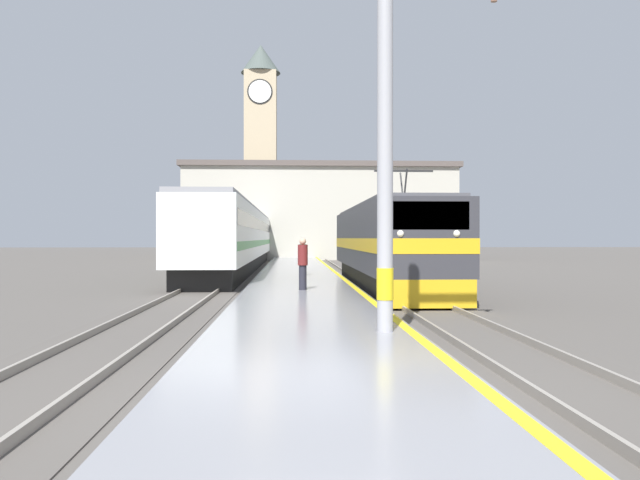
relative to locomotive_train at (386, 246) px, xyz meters
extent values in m
plane|color=#514C47|center=(-3.47, 12.82, -1.76)|extent=(200.00, 200.00, 0.00)
cube|color=gray|center=(-3.47, 7.82, -1.61)|extent=(4.04, 140.00, 0.30)
cube|color=yellow|center=(-1.60, 7.82, -1.46)|extent=(0.20, 140.00, 0.00)
cube|color=#514C47|center=(0.00, 7.82, -1.75)|extent=(2.84, 140.00, 0.02)
cube|color=gray|center=(-0.72, 7.82, -1.67)|extent=(0.07, 140.00, 0.14)
cube|color=gray|center=(0.72, 7.82, -1.67)|extent=(0.07, 140.00, 0.14)
cube|color=#514C47|center=(-7.32, 7.82, -1.75)|extent=(2.83, 140.00, 0.02)
cube|color=gray|center=(-8.04, 7.82, -1.67)|extent=(0.07, 140.00, 0.14)
cube|color=gray|center=(-6.61, 7.82, -1.67)|extent=(0.07, 140.00, 0.14)
cube|color=black|center=(0.00, 0.04, -1.31)|extent=(2.46, 14.43, 0.90)
cube|color=#333338|center=(0.00, 0.04, 0.32)|extent=(2.90, 15.69, 2.35)
cube|color=gold|center=(0.00, 0.04, 0.08)|extent=(2.92, 15.71, 0.44)
cube|color=gold|center=(0.00, -7.65, -1.27)|extent=(2.75, 0.30, 0.81)
cube|color=black|center=(0.00, -7.74, 0.94)|extent=(2.32, 0.12, 0.80)
sphere|color=white|center=(-0.80, -7.78, 0.43)|extent=(0.20, 0.20, 0.20)
sphere|color=white|center=(0.80, -7.78, 0.43)|extent=(0.20, 0.20, 0.20)
cube|color=#4C4C51|center=(0.00, 0.04, 1.55)|extent=(2.61, 14.90, 0.12)
cylinder|color=#333333|center=(0.00, -4.23, 2.11)|extent=(0.06, 0.63, 1.03)
cylinder|color=#333333|center=(0.00, -3.53, 2.11)|extent=(0.06, 0.63, 1.03)
cube|color=#262626|center=(0.00, -3.88, 2.61)|extent=(2.03, 0.08, 0.06)
cube|color=black|center=(-7.32, 16.76, -1.31)|extent=(2.46, 36.48, 0.90)
cube|color=silver|center=(-7.32, 16.76, 0.56)|extent=(2.90, 38.00, 2.85)
cube|color=black|center=(-7.32, 16.76, 1.13)|extent=(2.92, 37.24, 0.64)
cube|color=#338442|center=(-7.32, 16.76, -0.01)|extent=(2.92, 37.24, 0.36)
cube|color=gray|center=(-7.32, 16.76, 2.08)|extent=(2.67, 38.00, 0.20)
cylinder|color=#9E9EA3|center=(-2.08, -13.44, 2.29)|extent=(0.30, 0.30, 7.49)
cylinder|color=yellow|center=(-2.08, -13.44, -0.56)|extent=(0.32, 0.32, 0.60)
cylinder|color=#23232D|center=(-3.32, 4.01, -1.05)|extent=(0.26, 0.26, 0.80)
cylinder|color=#234C33|center=(-3.32, 4.01, -0.32)|extent=(0.34, 0.34, 0.67)
sphere|color=tan|center=(-3.32, 4.01, 0.13)|extent=(0.22, 0.22, 0.22)
cylinder|color=#23232D|center=(-3.47, -3.96, -1.04)|extent=(0.26, 0.26, 0.84)
cylinder|color=maroon|center=(-3.47, -3.96, -0.27)|extent=(0.34, 0.34, 0.70)
sphere|color=tan|center=(-3.47, -3.96, 0.20)|extent=(0.23, 0.23, 0.23)
cube|color=tan|center=(-7.32, 45.27, 8.55)|extent=(3.55, 3.55, 20.63)
cylinder|color=black|center=(-7.32, 43.47, 16.38)|extent=(2.78, 0.06, 2.78)
cylinder|color=white|center=(-7.32, 43.44, 16.38)|extent=(2.48, 0.10, 2.48)
cone|color=#47514C|center=(-7.32, 45.27, 20.46)|extent=(4.43, 4.43, 3.19)
cube|color=#B7B2A3|center=(-1.10, 36.58, 2.59)|extent=(25.79, 8.62, 8.71)
cube|color=#564C47|center=(-1.10, 36.58, 7.20)|extent=(26.39, 9.22, 0.50)
camera|label=1|loc=(-3.85, -25.13, 0.31)|focal=35.00mm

